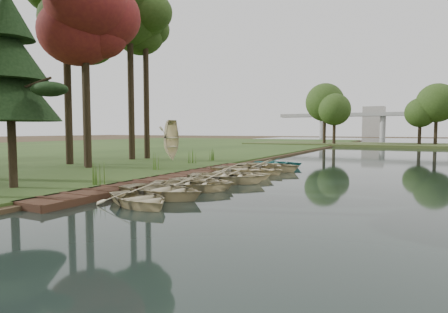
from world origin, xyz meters
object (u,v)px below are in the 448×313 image
at_px(rowboat_0, 139,196).
at_px(rowboat_2, 191,182).
at_px(rowboat_1, 162,188).
at_px(stored_rowboat, 172,156).
at_px(pine_tree, 9,69).
at_px(boardwalk, 172,179).

relative_size(rowboat_0, rowboat_2, 0.91).
bearing_deg(rowboat_1, stored_rowboat, 36.10).
height_order(rowboat_2, pine_tree, pine_tree).
bearing_deg(pine_tree, rowboat_1, 17.69).
xyz_separation_m(boardwalk, rowboat_1, (2.43, -4.14, 0.27)).
relative_size(rowboat_0, stored_rowboat, 1.01).
xyz_separation_m(rowboat_0, rowboat_1, (-0.21, 1.56, 0.05)).
bearing_deg(rowboat_0, pine_tree, 116.84).
bearing_deg(rowboat_1, rowboat_2, -0.25).
xyz_separation_m(rowboat_1, rowboat_2, (0.10, 1.93, -0.02)).
bearing_deg(rowboat_1, boardwalk, 33.17).
xyz_separation_m(boardwalk, stored_rowboat, (-5.51, 7.94, 0.47)).
relative_size(boardwalk, pine_tree, 2.06).
bearing_deg(boardwalk, rowboat_2, -41.12).
bearing_deg(pine_tree, boardwalk, 59.84).
bearing_deg(rowboat_0, stored_rowboat, 54.59).
bearing_deg(stored_rowboat, rowboat_0, -140.61).
xyz_separation_m(rowboat_0, stored_rowboat, (-8.15, 13.64, 0.25)).
bearing_deg(stored_rowboat, rowboat_1, -138.14).
height_order(rowboat_0, rowboat_1, rowboat_1).
relative_size(rowboat_1, rowboat_2, 1.05).
bearing_deg(boardwalk, stored_rowboat, 124.78).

